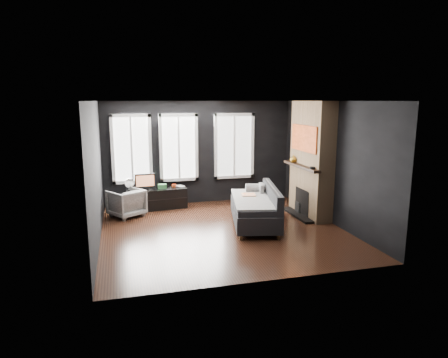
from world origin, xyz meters
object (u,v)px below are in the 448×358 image
object	(u,v)px
book	(177,182)
mantel_vase	(293,159)
mug	(174,185)
media_console	(156,199)
sofa	(254,206)
monitor	(145,181)
armchair	(126,202)

from	to	relation	value
book	mantel_vase	size ratio (longest dim) A/B	1.34
mug	media_console	bearing A→B (deg)	-176.41
sofa	monitor	distance (m)	2.94
sofa	armchair	size ratio (longest dim) A/B	2.83
media_console	monitor	bearing A→B (deg)	-179.32
media_console	monitor	size ratio (longest dim) A/B	2.92
media_console	mug	bearing A→B (deg)	-2.12
armchair	book	bearing A→B (deg)	171.94
sofa	media_console	world-z (taller)	sofa
monitor	mug	size ratio (longest dim) A/B	4.29
monitor	book	xyz separation A→B (m)	(0.82, 0.13, -0.11)
media_console	book	size ratio (longest dim) A/B	6.24
armchair	book	xyz separation A→B (m)	(1.30, 0.59, 0.28)
mug	book	size ratio (longest dim) A/B	0.50
media_console	sofa	bearing A→B (deg)	-50.13
armchair	media_console	bearing A→B (deg)	-179.09
sofa	monitor	bearing A→B (deg)	151.95
sofa	armchair	world-z (taller)	sofa
mantel_vase	sofa	bearing A→B (deg)	-145.98
media_console	monitor	xyz separation A→B (m)	(-0.27, -0.03, 0.49)
book	mantel_vase	xyz separation A→B (m)	(2.70, -1.15, 0.68)
sofa	mug	xyz separation A→B (m)	(-1.50, 1.95, 0.14)
monitor	mug	bearing A→B (deg)	1.01
armchair	mug	bearing A→B (deg)	170.88
mug	mantel_vase	xyz separation A→B (m)	(2.79, -1.08, 0.74)
media_console	mantel_vase	world-z (taller)	mantel_vase
sofa	mug	distance (m)	2.46
book	armchair	bearing A→B (deg)	-155.41
media_console	mantel_vase	xyz separation A→B (m)	(3.25, -1.05, 1.06)
mantel_vase	armchair	bearing A→B (deg)	172.14
book	sofa	bearing A→B (deg)	-55.02
armchair	monitor	world-z (taller)	monitor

